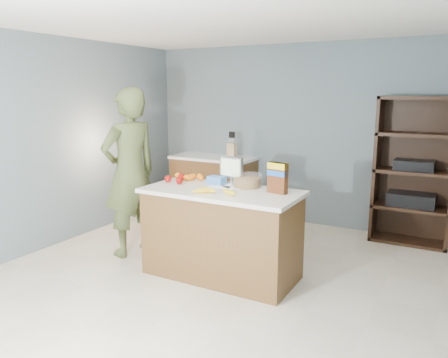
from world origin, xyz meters
The scene contains 15 objects.
floor centered at (0.00, 0.00, 0.00)m, with size 4.50×5.00×0.02m, color beige.
walls centered at (0.00, 0.00, 1.65)m, with size 4.52×5.02×2.51m.
counter_peninsula centered at (0.00, 0.30, 0.42)m, with size 1.56×0.76×0.90m.
back_cabinet centered at (-1.20, 2.20, 0.45)m, with size 1.24×0.62×0.90m.
shelving_unit centered at (1.55, 2.35, 0.86)m, with size 0.90×0.40×1.80m.
person centered at (-1.22, 0.35, 0.95)m, with size 0.69×0.46×1.90m, color #47532B.
knife_block centered at (-0.86, 2.14, 1.02)m, with size 0.12×0.10×0.31m.
envelopes centered at (-0.02, 0.42, 0.90)m, with size 0.36×0.21×0.00m.
bananas centered at (0.04, 0.14, 0.92)m, with size 0.45×0.24×0.05m.
apples centered at (-0.60, 0.38, 0.94)m, with size 0.23×0.24×0.08m.
oranges centered at (-0.55, 0.54, 0.93)m, with size 0.35×0.19×0.07m.
blue_carton centered at (-0.18, 0.52, 0.94)m, with size 0.18×0.12×0.08m, color blue.
salad_bowl centered at (0.16, 0.54, 0.96)m, with size 0.30×0.30×0.13m.
tv centered at (-0.06, 0.62, 1.06)m, with size 0.28×0.12×0.28m.
cereal_box centered at (0.54, 0.43, 1.07)m, with size 0.21×0.11×0.29m.
Camera 1 is at (2.06, -3.36, 1.86)m, focal length 35.00 mm.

